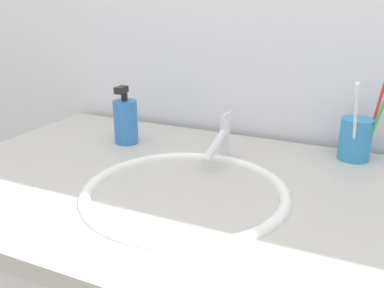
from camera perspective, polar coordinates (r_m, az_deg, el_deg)
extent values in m
cube|color=silver|center=(1.12, 10.56, 18.59)|extent=(2.39, 0.04, 2.40)
cube|color=#BCB7AD|center=(0.84, 2.37, -6.85)|extent=(1.19, 0.68, 0.03)
ellipsoid|color=white|center=(0.83, -0.88, -9.42)|extent=(0.35, 0.35, 0.09)
torus|color=white|center=(0.81, -0.90, -6.67)|extent=(0.40, 0.40, 0.02)
cylinder|color=#595B60|center=(0.85, -0.87, -11.80)|extent=(0.03, 0.03, 0.01)
cylinder|color=silver|center=(0.97, 4.45, 0.82)|extent=(0.02, 0.02, 0.09)
cylinder|color=silver|center=(0.92, 3.19, -0.24)|extent=(0.02, 0.12, 0.05)
cylinder|color=silver|center=(0.97, 4.84, 4.18)|extent=(0.01, 0.05, 0.01)
cylinder|color=#338CCC|center=(1.03, 21.36, 0.62)|extent=(0.07, 0.07, 0.10)
cylinder|color=white|center=(0.97, 21.32, 2.36)|extent=(0.02, 0.05, 0.17)
cube|color=white|center=(0.93, 21.61, 7.07)|extent=(0.01, 0.02, 0.03)
cylinder|color=green|center=(1.00, 23.88, 2.91)|extent=(0.05, 0.02, 0.19)
cylinder|color=red|center=(1.03, 23.72, 3.54)|extent=(0.03, 0.04, 0.19)
cylinder|color=#3372BF|center=(1.08, -9.03, 2.99)|extent=(0.06, 0.06, 0.11)
cylinder|color=black|center=(1.06, -9.22, 6.37)|extent=(0.02, 0.02, 0.02)
cube|color=black|center=(1.05, -9.64, 7.30)|extent=(0.02, 0.04, 0.02)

